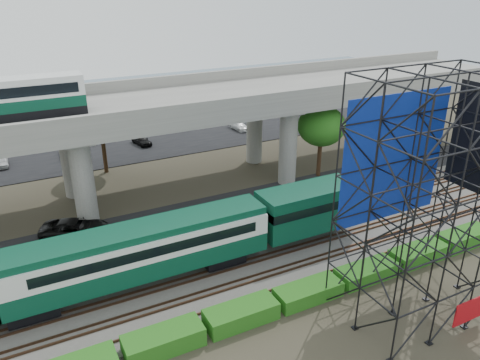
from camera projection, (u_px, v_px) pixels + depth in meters
ground at (263, 269)px, 34.24m from camera, size 140.00×140.00×0.00m
ballast_bed at (250, 255)px, 35.83m from camera, size 90.00×12.00×0.20m
service_road at (206, 210)px, 42.78m from camera, size 90.00×5.00×0.08m
parking_lot at (135, 138)px, 61.93m from camera, size 90.00×18.00×0.08m
harbor_water at (100, 102)px, 79.87m from camera, size 140.00×40.00×0.03m
rail_tracks at (250, 253)px, 35.76m from camera, size 90.00×9.52×0.16m
commuter_train at (163, 245)px, 31.88m from camera, size 29.30×3.06×4.30m
overpass at (169, 111)px, 43.55m from camera, size 80.00×12.00×12.40m
scaffold_tower at (427, 203)px, 27.44m from camera, size 9.36×6.36×15.00m
hedge_strip at (308, 292)px, 30.94m from camera, size 34.60×1.80×1.20m
trees at (133, 143)px, 43.23m from camera, size 40.94×16.94×7.69m
suv at (76, 229)px, 38.00m from camera, size 6.13×4.61×1.55m
parked_cars at (136, 134)px, 61.67m from camera, size 35.52×9.40×1.32m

